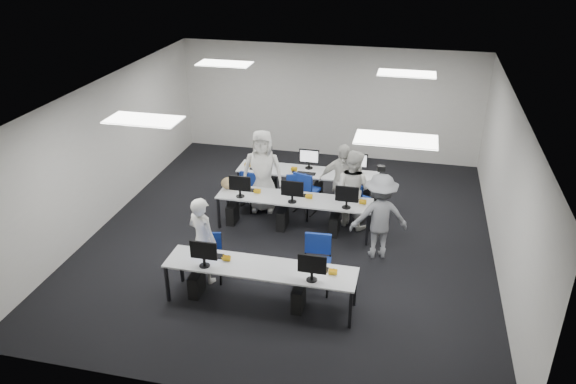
% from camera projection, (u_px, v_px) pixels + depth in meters
% --- Properties ---
extents(room, '(9.00, 9.02, 3.00)m').
position_uv_depth(room, '(292.00, 167.00, 11.00)').
color(room, black).
rests_on(room, ground).
extents(ceiling_panels, '(5.20, 4.60, 0.02)m').
position_uv_depth(ceiling_panels, '(292.00, 94.00, 10.35)').
color(ceiling_panels, white).
rests_on(ceiling_panels, room).
extents(desk_front, '(3.20, 0.70, 0.73)m').
position_uv_depth(desk_front, '(260.00, 269.00, 9.25)').
color(desk_front, silver).
rests_on(desk_front, ground).
extents(desk_mid, '(3.20, 0.70, 0.73)m').
position_uv_depth(desk_mid, '(294.00, 200.00, 11.53)').
color(desk_mid, silver).
rests_on(desk_mid, ground).
extents(desk_back, '(3.20, 0.70, 0.73)m').
position_uv_depth(desk_back, '(307.00, 173.00, 12.76)').
color(desk_back, silver).
rests_on(desk_back, ground).
extents(equipment_front, '(2.51, 0.41, 1.19)m').
position_uv_depth(equipment_front, '(249.00, 285.00, 9.41)').
color(equipment_front, '#0D28AB').
rests_on(equipment_front, desk_front).
extents(equipment_mid, '(2.91, 0.41, 1.19)m').
position_uv_depth(equipment_mid, '(285.00, 213.00, 11.69)').
color(equipment_mid, white).
rests_on(equipment_mid, desk_mid).
extents(equipment_back, '(2.91, 0.41, 1.19)m').
position_uv_depth(equipment_back, '(316.00, 186.00, 12.87)').
color(equipment_back, white).
rests_on(equipment_back, desk_back).
extents(chair_0, '(0.51, 0.54, 0.85)m').
position_uv_depth(chair_0, '(211.00, 265.00, 10.10)').
color(chair_0, navy).
rests_on(chair_0, ground).
extents(chair_1, '(0.52, 0.56, 0.99)m').
position_uv_depth(chair_1, '(316.00, 273.00, 9.81)').
color(chair_1, navy).
rests_on(chair_1, ground).
extents(chair_2, '(0.41, 0.45, 0.81)m').
position_uv_depth(chair_2, '(246.00, 198.00, 12.55)').
color(chair_2, navy).
rests_on(chair_2, ground).
extents(chair_3, '(0.58, 0.61, 0.93)m').
position_uv_depth(chair_3, '(297.00, 205.00, 12.20)').
color(chair_3, navy).
rests_on(chair_3, ground).
extents(chair_4, '(0.48, 0.52, 0.89)m').
position_uv_depth(chair_4, '(347.00, 211.00, 11.95)').
color(chair_4, navy).
rests_on(chair_4, ground).
extents(chair_5, '(0.50, 0.53, 0.87)m').
position_uv_depth(chair_5, '(253.00, 193.00, 12.74)').
color(chair_5, navy).
rests_on(chair_5, ground).
extents(chair_6, '(0.60, 0.63, 0.96)m').
position_uv_depth(chair_6, '(307.00, 198.00, 12.46)').
color(chair_6, navy).
rests_on(chair_6, ground).
extents(chair_7, '(0.60, 0.62, 0.92)m').
position_uv_depth(chair_7, '(356.00, 207.00, 12.10)').
color(chair_7, navy).
rests_on(chair_7, ground).
extents(handbag, '(0.38, 0.31, 0.26)m').
position_uv_depth(handbag, '(229.00, 183.00, 11.85)').
color(handbag, olive).
rests_on(handbag, desk_mid).
extents(student_0, '(0.71, 0.61, 1.64)m').
position_uv_depth(student_0, '(203.00, 240.00, 9.83)').
color(student_0, beige).
rests_on(student_0, ground).
extents(student_1, '(1.01, 0.92, 1.69)m').
position_uv_depth(student_1, '(352.00, 189.00, 11.65)').
color(student_1, beige).
rests_on(student_1, ground).
extents(student_2, '(0.98, 0.70, 1.86)m').
position_uv_depth(student_2, '(262.00, 171.00, 12.25)').
color(student_2, beige).
rests_on(student_2, ground).
extents(student_3, '(1.04, 0.47, 1.74)m').
position_uv_depth(student_3, '(342.00, 183.00, 11.84)').
color(student_3, beige).
rests_on(student_3, ground).
extents(photographer, '(1.23, 0.92, 1.70)m').
position_uv_depth(photographer, '(379.00, 216.00, 10.54)').
color(photographer, slate).
rests_on(photographer, ground).
extents(dslr_camera, '(0.19, 0.21, 0.10)m').
position_uv_depth(dslr_camera, '(381.00, 168.00, 10.31)').
color(dslr_camera, black).
rests_on(dslr_camera, photographer).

